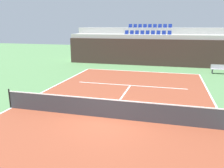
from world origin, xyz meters
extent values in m
plane|color=#477042|center=(0.00, 0.00, 0.00)|extent=(80.00, 80.00, 0.00)
cube|color=brown|center=(0.00, 0.00, 0.01)|extent=(11.00, 24.00, 0.01)
cube|color=white|center=(0.00, 11.95, 0.01)|extent=(11.00, 0.10, 0.00)
cube|color=white|center=(-5.45, 0.00, 0.01)|extent=(0.10, 24.00, 0.00)
cube|color=white|center=(0.00, 6.40, 0.01)|extent=(8.26, 0.10, 0.00)
cube|color=white|center=(0.00, 3.20, 0.01)|extent=(0.10, 6.40, 0.00)
cube|color=#33231E|center=(0.00, 15.62, 1.47)|extent=(18.07, 0.30, 2.95)
cube|color=#9E9E99|center=(0.00, 16.97, 1.71)|extent=(18.07, 2.40, 3.41)
cube|color=#9E9E99|center=(0.00, 19.37, 2.08)|extent=(18.07, 2.40, 4.15)
cube|color=navy|center=(-2.47, 16.97, 3.43)|extent=(0.44, 0.44, 0.04)
cube|color=navy|center=(-2.47, 17.17, 3.65)|extent=(0.44, 0.04, 0.40)
cube|color=navy|center=(-1.85, 16.97, 3.43)|extent=(0.44, 0.44, 0.04)
cube|color=navy|center=(-1.85, 17.17, 3.65)|extent=(0.44, 0.04, 0.40)
cube|color=navy|center=(-1.23, 16.97, 3.43)|extent=(0.44, 0.44, 0.04)
cube|color=navy|center=(-1.23, 17.17, 3.65)|extent=(0.44, 0.04, 0.40)
cube|color=navy|center=(-0.62, 16.97, 3.43)|extent=(0.44, 0.44, 0.04)
cube|color=navy|center=(-0.62, 17.17, 3.65)|extent=(0.44, 0.04, 0.40)
cube|color=navy|center=(0.00, 16.97, 3.43)|extent=(0.44, 0.44, 0.04)
cube|color=navy|center=(0.00, 17.17, 3.65)|extent=(0.44, 0.04, 0.40)
cube|color=navy|center=(0.62, 16.97, 3.43)|extent=(0.44, 0.44, 0.04)
cube|color=navy|center=(0.62, 17.17, 3.65)|extent=(0.44, 0.04, 0.40)
cube|color=navy|center=(1.23, 16.97, 3.43)|extent=(0.44, 0.44, 0.04)
cube|color=navy|center=(1.23, 17.17, 3.65)|extent=(0.44, 0.04, 0.40)
cube|color=navy|center=(1.85, 16.97, 3.43)|extent=(0.44, 0.44, 0.04)
cube|color=navy|center=(1.85, 17.17, 3.65)|extent=(0.44, 0.04, 0.40)
cube|color=navy|center=(2.47, 16.97, 3.43)|extent=(0.44, 0.44, 0.04)
cube|color=navy|center=(2.47, 17.17, 3.65)|extent=(0.44, 0.04, 0.40)
cube|color=navy|center=(-2.47, 19.37, 4.17)|extent=(0.44, 0.44, 0.04)
cube|color=navy|center=(-2.47, 19.57, 4.39)|extent=(0.44, 0.04, 0.40)
cube|color=navy|center=(-1.85, 19.37, 4.17)|extent=(0.44, 0.44, 0.04)
cube|color=navy|center=(-1.85, 19.57, 4.39)|extent=(0.44, 0.04, 0.40)
cube|color=navy|center=(-1.23, 19.37, 4.17)|extent=(0.44, 0.44, 0.04)
cube|color=navy|center=(-1.23, 19.57, 4.39)|extent=(0.44, 0.04, 0.40)
cube|color=navy|center=(-0.62, 19.37, 4.17)|extent=(0.44, 0.44, 0.04)
cube|color=navy|center=(-0.62, 19.57, 4.39)|extent=(0.44, 0.04, 0.40)
cube|color=navy|center=(0.00, 19.37, 4.17)|extent=(0.44, 0.44, 0.04)
cube|color=navy|center=(0.00, 19.57, 4.39)|extent=(0.44, 0.04, 0.40)
cube|color=navy|center=(0.62, 19.37, 4.17)|extent=(0.44, 0.44, 0.04)
cube|color=navy|center=(0.62, 19.57, 4.39)|extent=(0.44, 0.04, 0.40)
cube|color=navy|center=(1.23, 19.37, 4.17)|extent=(0.44, 0.44, 0.04)
cube|color=navy|center=(1.23, 19.57, 4.39)|extent=(0.44, 0.04, 0.40)
cube|color=navy|center=(1.85, 19.37, 4.17)|extent=(0.44, 0.44, 0.04)
cube|color=navy|center=(1.85, 19.57, 4.39)|extent=(0.44, 0.04, 0.40)
cube|color=navy|center=(2.47, 19.37, 4.17)|extent=(0.44, 0.44, 0.04)
cube|color=navy|center=(2.47, 19.57, 4.39)|extent=(0.44, 0.04, 0.40)
cylinder|color=black|center=(-5.50, 0.00, 0.55)|extent=(0.08, 0.08, 1.07)
cube|color=#333338|center=(0.00, 0.00, 0.47)|extent=(10.90, 0.02, 0.92)
cube|color=white|center=(0.00, 0.00, 0.96)|extent=(10.90, 0.04, 0.05)
cube|color=#99999E|center=(7.26, 12.70, 0.45)|extent=(1.50, 0.40, 0.05)
cube|color=#99999E|center=(7.26, 12.88, 0.67)|extent=(1.50, 0.04, 0.36)
cube|color=#2D2D33|center=(6.66, 12.56, 0.21)|extent=(0.06, 0.06, 0.42)
cube|color=#2D2D33|center=(6.66, 12.84, 0.21)|extent=(0.06, 0.06, 0.42)
camera|label=1|loc=(2.86, -9.85, 4.37)|focal=36.19mm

